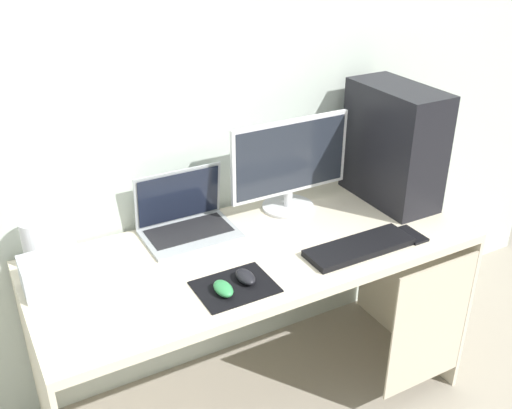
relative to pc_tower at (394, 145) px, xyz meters
The scene contains 13 objects.
ground_plane 1.24m from the pc_tower, behind, with size 8.00×8.00×0.00m, color #9E9384.
wall_back 0.81m from the pc_tower, 156.70° to the left, with size 4.00×0.05×2.60m.
desk 0.79m from the pc_tower, behind, with size 1.66×0.69×0.78m.
pc_tower is the anchor object (origin of this frame).
monitor 0.45m from the pc_tower, 164.12° to the left, with size 0.53×0.22×0.39m.
laptop 0.91m from the pc_tower, behind, with size 0.36×0.25×0.24m.
speaker 1.45m from the pc_tower, behind, with size 0.09×0.09×0.18m, color silver.
projector 1.42m from the pc_tower, behind, with size 0.20×0.14×0.11m, color #B7BCC6.
keyboard 0.53m from the pc_tower, 142.61° to the right, with size 0.42×0.14×0.02m, color black.
mousepad 0.96m from the pc_tower, 162.70° to the right, with size 0.26×0.20×0.01m, color black.
mouse_left 0.91m from the pc_tower, 162.45° to the right, with size 0.06×0.10×0.03m, color black.
mouse_right 1.00m from the pc_tower, 162.73° to the right, with size 0.06×0.10×0.03m, color #338C4C.
cell_phone 0.41m from the pc_tower, 114.50° to the right, with size 0.07×0.13×0.01m, color black.
Camera 1 is at (-0.90, -1.64, 1.93)m, focal length 41.28 mm.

